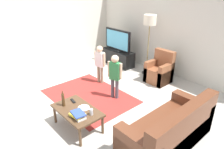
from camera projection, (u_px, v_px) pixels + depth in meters
ground at (92, 108)px, 4.72m from camera, size 7.80×7.80×0.00m
wall_back at (174, 30)px, 5.99m from camera, size 6.00×0.12×2.70m
wall_left at (30, 28)px, 6.20m from camera, size 0.12×6.00×2.70m
area_rug at (89, 96)px, 5.19m from camera, size 2.20×1.60×0.01m
tv_stand at (118, 58)px, 7.10m from camera, size 1.20×0.44×0.50m
tv at (118, 40)px, 6.84m from camera, size 1.10×0.28×0.71m
couch at (171, 131)px, 3.53m from camera, size 0.80×1.80×0.86m
armchair at (160, 72)px, 5.85m from camera, size 0.60×0.60×0.90m
floor_lamp at (150, 23)px, 5.88m from camera, size 0.36×0.36×1.78m
child_near_tv at (100, 61)px, 5.65m from camera, size 0.35×0.17×1.07m
child_center at (115, 73)px, 4.87m from camera, size 0.35×0.21×1.10m
coffee_table at (77, 112)px, 3.93m from camera, size 1.00×0.60×0.42m
book_stack at (78, 115)px, 3.66m from camera, size 0.31×0.24×0.10m
bottle at (63, 100)px, 3.97m from camera, size 0.06×0.06×0.32m
tv_remote at (73, 101)px, 4.17m from camera, size 0.18×0.07×0.02m
soda_can at (91, 112)px, 3.73m from camera, size 0.07×0.07×0.12m
plate at (84, 108)px, 3.94m from camera, size 0.22×0.22×0.02m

